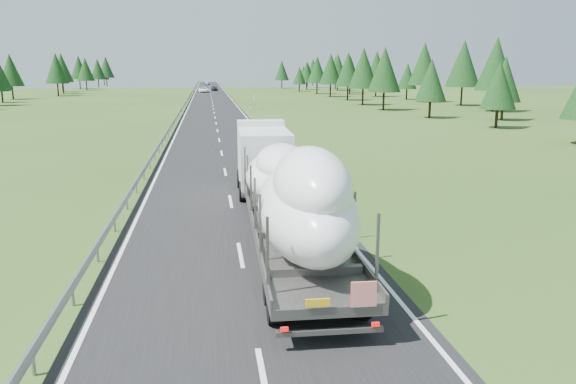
{
  "coord_description": "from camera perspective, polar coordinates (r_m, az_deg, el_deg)",
  "views": [
    {
      "loc": [
        -1.1,
        -20.63,
        7.02
      ],
      "look_at": [
        1.99,
        0.97,
        2.23
      ],
      "focal_mm": 35.0,
      "sensor_mm": 36.0,
      "label": 1
    }
  ],
  "objects": [
    {
      "name": "ground",
      "position": [
        21.82,
        -4.85,
        -6.42
      ],
      "size": [
        400.0,
        400.0,
        0.0
      ],
      "primitive_type": "plane",
      "color": "#2A4517",
      "rests_on": "ground"
    },
    {
      "name": "road_surface",
      "position": [
        120.84,
        -7.69,
        8.96
      ],
      "size": [
        10.0,
        400.0,
        0.02
      ],
      "primitive_type": "cube",
      "color": "black",
      "rests_on": "ground"
    },
    {
      "name": "guardrail",
      "position": [
        120.81,
        -10.25,
        9.16
      ],
      "size": [
        0.1,
        400.0,
        0.76
      ],
      "color": "slate",
      "rests_on": "ground"
    },
    {
      "name": "marker_posts",
      "position": [
        175.91,
        -5.74,
        10.22
      ],
      "size": [
        0.13,
        350.08,
        1.0
      ],
      "color": "silver",
      "rests_on": "ground"
    },
    {
      "name": "highway_sign",
      "position": [
        101.1,
        -3.46,
        9.42
      ],
      "size": [
        0.08,
        0.9,
        2.6
      ],
      "color": "slate",
      "rests_on": "ground"
    },
    {
      "name": "tree_line_right",
      "position": [
        123.31,
        11.06,
        12.13
      ],
      "size": [
        27.88,
        274.67,
        12.6
      ],
      "color": "black",
      "rests_on": "ground"
    },
    {
      "name": "boat_truck",
      "position": [
        23.28,
        -0.36,
        1.0
      ],
      "size": [
        3.39,
        21.57,
        4.78
      ],
      "color": "white",
      "rests_on": "ground"
    },
    {
      "name": "distant_van",
      "position": [
        174.81,
        -8.55,
        10.24
      ],
      "size": [
        3.39,
        6.32,
        1.69
      ],
      "primitive_type": "imported",
      "rotation": [
        0.0,
        0.0,
        0.1
      ],
      "color": "white",
      "rests_on": "ground"
    },
    {
      "name": "distant_car_dark",
      "position": [
        188.13,
        -7.49,
        10.39
      ],
      "size": [
        2.23,
        4.72,
        1.56
      ],
      "primitive_type": "imported",
      "rotation": [
        0.0,
        0.0,
        0.09
      ],
      "color": "black",
      "rests_on": "ground"
    },
    {
      "name": "distant_car_blue",
      "position": [
        256.16,
        -8.2,
        10.88
      ],
      "size": [
        2.06,
        4.94,
        1.59
      ],
      "primitive_type": "imported",
      "rotation": [
        0.0,
        0.0,
        0.08
      ],
      "color": "#172242",
      "rests_on": "ground"
    }
  ]
}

